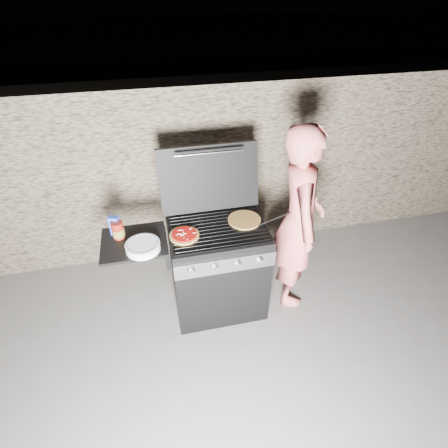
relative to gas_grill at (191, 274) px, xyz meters
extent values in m
plane|color=#59524E|center=(0.25, 0.00, -0.46)|extent=(50.00, 50.00, 0.00)
cube|color=#826E57|center=(0.25, 1.05, 0.44)|extent=(8.00, 0.35, 1.80)
cylinder|color=#BD9443|center=(0.49, 0.06, 0.46)|extent=(0.31, 0.31, 0.01)
cylinder|color=maroon|center=(-0.53, 0.07, 0.52)|extent=(0.10, 0.10, 0.14)
cube|color=blue|center=(-0.55, 0.12, 0.53)|extent=(0.09, 0.07, 0.17)
cylinder|color=white|center=(-0.35, -0.12, 0.48)|extent=(0.32, 0.32, 0.06)
imported|color=#DB6865|center=(0.96, 0.02, 0.41)|extent=(0.55, 0.71, 1.72)
cylinder|color=black|center=(0.80, 0.00, 0.50)|extent=(0.46, 0.09, 0.09)
camera|label=1|loc=(-0.20, -2.20, 2.17)|focal=28.00mm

